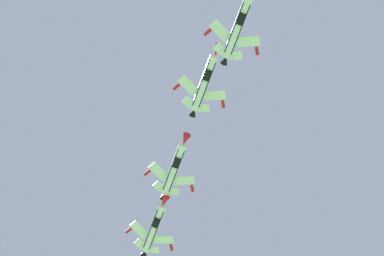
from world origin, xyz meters
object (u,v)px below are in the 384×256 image
at_px(fighter_jet_lead, 238,26).
at_px(fighter_jet_left_wing, 205,82).
at_px(fighter_jet_right_wing, 175,168).
at_px(fighter_jet_left_outer, 154,227).

relative_size(fighter_jet_lead, fighter_jet_left_wing, 1.00).
height_order(fighter_jet_lead, fighter_jet_right_wing, fighter_jet_right_wing).
bearing_deg(fighter_jet_right_wing, fighter_jet_left_outer, -91.16).
relative_size(fighter_jet_left_wing, fighter_jet_right_wing, 1.00).
distance_m(fighter_jet_right_wing, fighter_jet_left_outer, 14.59).
xyz_separation_m(fighter_jet_lead, fighter_jet_left_outer, (-20.00, 42.55, -0.91)).
xyz_separation_m(fighter_jet_left_wing, fighter_jet_right_wing, (-7.53, 16.83, -3.11)).
height_order(fighter_jet_lead, fighter_jet_left_wing, fighter_jet_left_wing).
bearing_deg(fighter_jet_left_outer, fighter_jet_right_wing, 88.84).
distance_m(fighter_jet_lead, fighter_jet_left_wing, 14.42).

